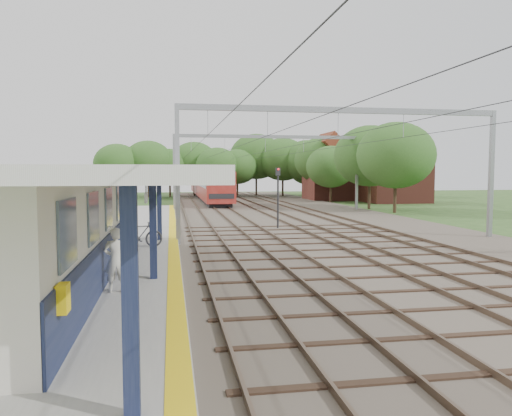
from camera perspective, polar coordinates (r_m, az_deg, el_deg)
ground at (r=11.76m, az=18.49°, el=-14.40°), size 160.00×160.00×0.00m
ballast_bed at (r=41.04m, az=3.46°, el=-0.90°), size 18.00×90.00×0.10m
platform at (r=24.15m, az=-14.79°, el=-4.34°), size 5.00×52.00×0.35m
yellow_stripe at (r=24.03m, az=-9.43°, el=-3.86°), size 0.45×52.00×0.01m
station_building at (r=17.24m, az=-21.52°, el=-1.62°), size 3.41×18.00×3.40m
canopy at (r=15.98m, az=-18.51°, el=3.76°), size 6.40×20.00×3.44m
rail_tracks at (r=40.54m, az=0.02°, el=-0.78°), size 11.80×88.00×0.15m
catenary_system at (r=36.19m, az=4.27°, el=7.06°), size 17.22×88.00×7.00m
tree_band at (r=67.56m, az=-1.93°, el=5.25°), size 31.72×30.88×8.82m
house_near at (r=61.71m, az=15.56°, el=3.40°), size 7.00×6.12×7.89m
house_far at (r=65.38m, az=9.34°, el=3.75°), size 8.00×6.12×8.66m
person at (r=14.44m, az=-15.74°, el=-5.73°), size 0.72×0.53×1.81m
bicycle at (r=22.49m, az=-13.09°, el=-2.97°), size 2.03×1.01×1.17m
train at (r=66.22m, az=-5.55°, el=2.84°), size 2.92×36.30×3.83m
signal_post at (r=31.56m, az=2.52°, el=1.82°), size 0.30×0.27×3.94m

